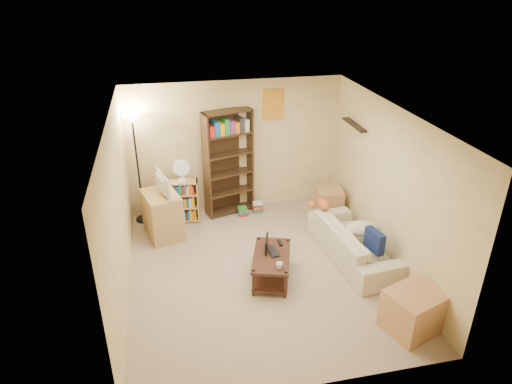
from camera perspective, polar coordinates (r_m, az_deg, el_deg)
room at (r=6.43m, az=0.72°, el=1.98°), size 4.50×4.54×2.52m
sofa at (r=7.57m, az=12.12°, el=-6.14°), size 2.11×1.16×0.57m
navy_pillow at (r=7.17m, az=14.59°, el=-5.91°), size 0.19×0.39×0.34m
cream_blanket at (r=7.56m, az=13.02°, el=-4.45°), size 0.53×0.38×0.23m
tabby_cat at (r=7.85m, az=8.12°, el=-1.48°), size 0.45×0.19×0.16m
coffee_table at (r=6.93m, az=1.94°, el=-8.88°), size 0.80×1.08×0.43m
laptop at (r=6.91m, az=2.49°, el=-7.33°), size 0.36×0.27×0.02m
laptop_screen at (r=6.86m, az=1.34°, el=-6.46°), size 0.11×0.31×0.22m
mug at (r=6.54m, az=2.93°, el=-9.18°), size 0.19×0.19×0.09m
tv_remote at (r=7.10m, az=3.00°, el=-6.37°), size 0.05×0.17×0.02m
tv_stand at (r=8.10m, az=-11.61°, el=-2.82°), size 0.72×0.87×0.81m
television at (r=7.84m, az=-11.99°, el=0.96°), size 0.68×0.41×0.37m
tall_bookshelf at (r=8.46m, az=-3.47°, el=3.93°), size 0.95×0.55×2.01m
short_bookshelf at (r=8.50m, az=-9.29°, el=-1.15°), size 0.66×0.32×0.81m
desk_fan at (r=8.19m, az=-9.28°, el=2.73°), size 0.29×0.16×0.42m
floor_lamp at (r=8.21m, az=-14.98°, el=6.56°), size 0.35×0.35×2.04m
side_table at (r=8.76m, az=9.15°, el=-1.29°), size 0.53×0.53×0.54m
end_cabinet at (r=6.40m, az=19.09°, el=-13.86°), size 0.84×0.77×0.57m
book_stacks at (r=8.79m, az=-0.64°, el=-2.12°), size 0.51×0.23×0.21m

